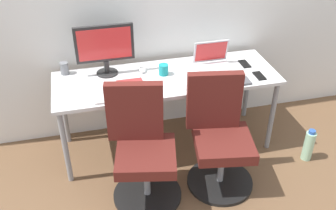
% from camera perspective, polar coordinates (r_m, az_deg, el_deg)
% --- Properties ---
extents(ground_plane, '(5.28, 5.28, 0.00)m').
position_cam_1_polar(ground_plane, '(3.68, -0.19, -5.67)').
color(ground_plane, brown).
extents(desk, '(1.88, 0.64, 0.72)m').
position_cam_1_polar(desk, '(3.30, -0.21, 3.22)').
color(desk, silver).
rests_on(desk, ground).
extents(office_chair_left, '(0.54, 0.54, 0.94)m').
position_cam_1_polar(office_chair_left, '(2.95, -3.74, -6.62)').
color(office_chair_left, black).
rests_on(office_chair_left, ground).
extents(office_chair_right, '(0.54, 0.54, 0.94)m').
position_cam_1_polar(office_chair_right, '(3.09, 7.53, -4.81)').
color(office_chair_right, black).
rests_on(office_chair_right, ground).
extents(water_bottle_on_floor, '(0.09, 0.09, 0.31)m').
position_cam_1_polar(water_bottle_on_floor, '(3.64, 19.89, -5.57)').
color(water_bottle_on_floor, '#A5D8B2').
rests_on(water_bottle_on_floor, ground).
extents(desktop_monitor, '(0.48, 0.18, 0.43)m').
position_cam_1_polar(desktop_monitor, '(3.25, -9.24, 8.44)').
color(desktop_monitor, '#262626').
rests_on(desktop_monitor, desk).
extents(open_laptop, '(0.31, 0.27, 0.22)m').
position_cam_1_polar(open_laptop, '(3.41, 6.66, 6.25)').
color(open_laptop, silver).
rests_on(open_laptop, desk).
extents(keyboard_by_monitor, '(0.34, 0.12, 0.02)m').
position_cam_1_polar(keyboard_by_monitor, '(3.00, -7.49, 1.10)').
color(keyboard_by_monitor, silver).
rests_on(keyboard_by_monitor, desk).
extents(keyboard_by_laptop, '(0.34, 0.12, 0.02)m').
position_cam_1_polar(keyboard_by_laptop, '(3.20, 9.04, 3.21)').
color(keyboard_by_laptop, '#515156').
rests_on(keyboard_by_laptop, desk).
extents(mouse_by_monitor, '(0.06, 0.10, 0.03)m').
position_cam_1_polar(mouse_by_monitor, '(3.35, -3.75, 5.16)').
color(mouse_by_monitor, silver).
rests_on(mouse_by_monitor, desk).
extents(mouse_by_laptop, '(0.06, 0.10, 0.03)m').
position_cam_1_polar(mouse_by_laptop, '(3.08, 3.00, 2.47)').
color(mouse_by_laptop, '#B7B7B7').
rests_on(mouse_by_laptop, desk).
extents(coffee_mug, '(0.08, 0.08, 0.09)m').
position_cam_1_polar(coffee_mug, '(3.28, -0.65, 5.20)').
color(coffee_mug, teal).
rests_on(coffee_mug, desk).
extents(pen_cup, '(0.07, 0.07, 0.10)m').
position_cam_1_polar(pen_cup, '(3.40, -14.93, 5.21)').
color(pen_cup, slate).
rests_on(pen_cup, desk).
extents(phone_near_monitor, '(0.07, 0.14, 0.01)m').
position_cam_1_polar(phone_near_monitor, '(3.36, 13.21, 4.19)').
color(phone_near_monitor, black).
rests_on(phone_near_monitor, desk).
extents(phone_near_laptop, '(0.07, 0.14, 0.01)m').
position_cam_1_polar(phone_near_laptop, '(3.53, 11.14, 5.93)').
color(phone_near_laptop, black).
rests_on(phone_near_laptop, desk).
extents(notebook, '(0.21, 0.15, 0.03)m').
position_cam_1_polar(notebook, '(3.14, -5.55, 2.97)').
color(notebook, red).
rests_on(notebook, desk).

